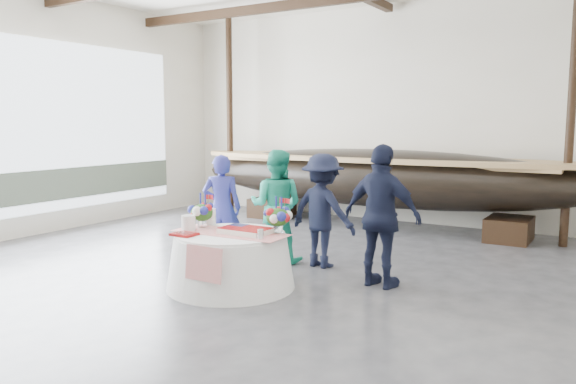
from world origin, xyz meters
The scene contains 10 objects.
floor centered at (0.00, 0.00, 0.00)m, with size 10.00×12.00×0.01m, color #3D3D42.
wall_back centered at (0.00, 6.00, 2.25)m, with size 10.00×0.02×4.50m, color silver.
open_bay centered at (-4.95, 1.00, 1.83)m, with size 0.03×7.00×3.20m.
longboat_display centered at (0.14, 5.10, 1.00)m, with size 8.31×1.66×1.56m.
banquet_table centered at (0.12, 0.31, 0.35)m, with size 1.63×1.63×0.70m.
tabletop_items centered at (0.06, 0.46, 0.85)m, with size 1.52×1.01×0.40m.
guest_woman_blue centered at (-0.85, 1.37, 0.80)m, with size 0.59×0.38×1.61m, color navy.
guest_woman_teal centered at (-0.11, 1.74, 0.84)m, with size 0.82×0.64×1.69m, color #20A685.
guest_man_left centered at (0.63, 1.83, 0.82)m, with size 1.06×0.61×1.64m, color black.
guest_man_right centered at (1.74, 1.31, 0.91)m, with size 1.07×0.44×1.82m, color black.
Camera 1 is at (4.34, -5.26, 2.10)m, focal length 35.00 mm.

